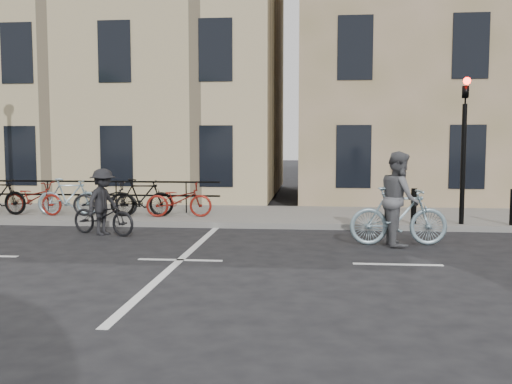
{
  "coord_description": "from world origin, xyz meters",
  "views": [
    {
      "loc": [
        2.45,
        -10.32,
        2.2
      ],
      "look_at": [
        1.21,
        2.24,
        1.1
      ],
      "focal_mm": 40.0,
      "sensor_mm": 36.0,
      "label": 1
    }
  ],
  "objects": [
    {
      "name": "ground",
      "position": [
        0.0,
        0.0,
        0.0
      ],
      "size": [
        120.0,
        120.0,
        0.0
      ],
      "primitive_type": "plane",
      "color": "black",
      "rests_on": "ground"
    },
    {
      "name": "sidewalk",
      "position": [
        -4.0,
        6.0,
        0.07
      ],
      "size": [
        46.0,
        4.0,
        0.15
      ],
      "primitive_type": "cube",
      "color": "slate",
      "rests_on": "ground"
    },
    {
      "name": "building_east",
      "position": [
        9.0,
        13.0,
        6.15
      ],
      "size": [
        14.0,
        10.0,
        12.0
      ],
      "primitive_type": "cube",
      "color": "#8E7C56",
      "rests_on": "sidewalk"
    },
    {
      "name": "building_west",
      "position": [
        -9.0,
        13.0,
        5.15
      ],
      "size": [
        20.0,
        10.0,
        10.0
      ],
      "primitive_type": "cube",
      "color": "tan",
      "rests_on": "sidewalk"
    },
    {
      "name": "traffic_light",
      "position": [
        6.2,
        4.34,
        2.45
      ],
      "size": [
        0.18,
        0.3,
        3.9
      ],
      "color": "black",
      "rests_on": "sidewalk"
    },
    {
      "name": "bollard_east",
      "position": [
        5.0,
        4.25,
        0.6
      ],
      "size": [
        0.14,
        0.14,
        0.9
      ],
      "primitive_type": "cylinder",
      "color": "black",
      "rests_on": "sidewalk"
    },
    {
      "name": "parked_bikes",
      "position": [
        -4.35,
        5.04,
        0.64
      ],
      "size": [
        8.3,
        1.23,
        1.05
      ],
      "color": "black",
      "rests_on": "sidewalk"
    },
    {
      "name": "cyclist_grey",
      "position": [
        4.3,
        2.0,
        0.82
      ],
      "size": [
        2.13,
        1.04,
        2.02
      ],
      "rotation": [
        0.0,
        0.0,
        1.65
      ],
      "color": "#829EAA",
      "rests_on": "ground"
    },
    {
      "name": "cyclist_dark",
      "position": [
        -2.5,
        2.73,
        0.62
      ],
      "size": [
        1.88,
        1.19,
        1.58
      ],
      "rotation": [
        0.0,
        0.0,
        1.22
      ],
      "color": "black",
      "rests_on": "ground"
    }
  ]
}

